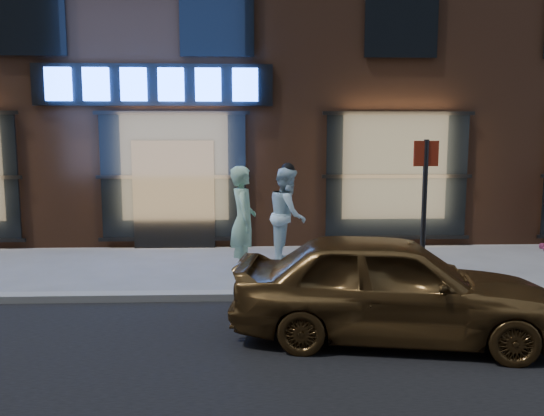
{
  "coord_description": "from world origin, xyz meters",
  "views": [
    {
      "loc": [
        1.75,
        -7.87,
        2.46
      ],
      "look_at": [
        2.1,
        1.6,
        1.2
      ],
      "focal_mm": 35.0,
      "sensor_mm": 36.0,
      "label": 1
    }
  ],
  "objects_px": {
    "man_cap": "(288,215)",
    "gold_sedan": "(391,286)",
    "man_bowtie": "(243,221)",
    "sign_post": "(424,202)"
  },
  "relations": [
    {
      "from": "man_cap",
      "to": "gold_sedan",
      "type": "relative_size",
      "value": 0.49
    },
    {
      "from": "man_cap",
      "to": "sign_post",
      "type": "xyz_separation_m",
      "value": [
        1.96,
        -2.37,
        0.53
      ]
    },
    {
      "from": "man_cap",
      "to": "man_bowtie",
      "type": "bearing_deg",
      "value": 143.57
    },
    {
      "from": "gold_sedan",
      "to": "man_cap",
      "type": "bearing_deg",
      "value": 22.94
    },
    {
      "from": "man_cap",
      "to": "gold_sedan",
      "type": "distance_m",
      "value": 4.28
    },
    {
      "from": "man_bowtie",
      "to": "sign_post",
      "type": "bearing_deg",
      "value": -121.31
    },
    {
      "from": "man_bowtie",
      "to": "man_cap",
      "type": "height_order",
      "value": "man_bowtie"
    },
    {
      "from": "man_bowtie",
      "to": "gold_sedan",
      "type": "distance_m",
      "value": 3.67
    },
    {
      "from": "man_cap",
      "to": "sign_post",
      "type": "distance_m",
      "value": 3.12
    },
    {
      "from": "gold_sedan",
      "to": "man_bowtie",
      "type": "bearing_deg",
      "value": 40.03
    }
  ]
}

